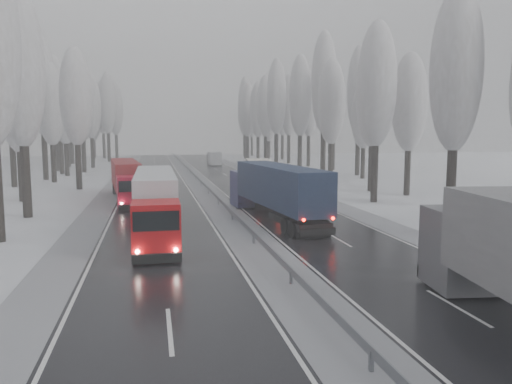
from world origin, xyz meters
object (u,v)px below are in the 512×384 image
object	(u,v)px
box_truck_distant	(214,158)
truck_red_white	(155,199)
truck_blue_box	(274,188)
truck_cream_box	(260,177)
truck_red_red	(126,177)

from	to	relation	value
box_truck_distant	truck_red_white	bearing A→B (deg)	-99.61
truck_blue_box	truck_cream_box	size ratio (longest dim) A/B	1.10
truck_blue_box	truck_red_white	world-z (taller)	truck_blue_box
truck_cream_box	truck_red_white	size ratio (longest dim) A/B	0.96
box_truck_distant	truck_red_red	xyz separation A→B (m)	(-14.54, -49.18, 0.79)
truck_blue_box	truck_red_red	size ratio (longest dim) A/B	1.11
box_truck_distant	truck_red_white	world-z (taller)	truck_red_white
truck_red_white	truck_red_red	world-z (taller)	truck_red_white
box_truck_distant	truck_blue_box	bearing A→B (deg)	-92.45
truck_blue_box	truck_red_white	bearing A→B (deg)	-164.10
truck_blue_box	truck_red_white	size ratio (longest dim) A/B	1.06
truck_cream_box	box_truck_distant	size ratio (longest dim) A/B	2.05
box_truck_distant	truck_red_white	size ratio (longest dim) A/B	0.47
truck_red_white	truck_red_red	distance (m)	17.59
truck_cream_box	truck_red_white	distance (m)	18.10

